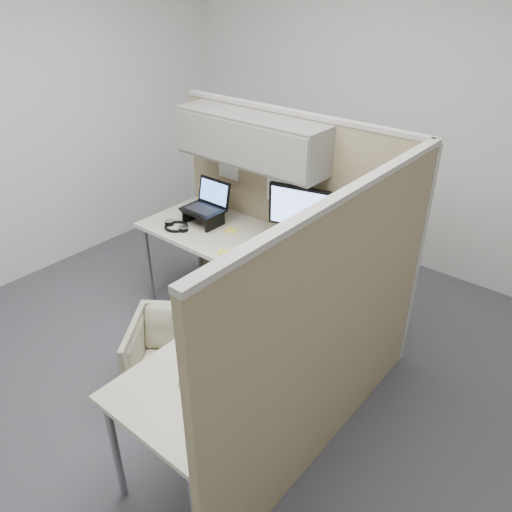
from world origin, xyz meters
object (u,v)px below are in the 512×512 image
Objects in this scene: keyboard at (281,271)px; monitor_left at (299,213)px; desk at (247,286)px; office_chair at (174,352)px.

monitor_left is at bearing 106.85° from keyboard.
desk is 0.65m from office_chair.
office_chair is 1.21× the size of monitor_left.
office_chair is at bearing -118.25° from monitor_left.
office_chair is at bearing -121.35° from keyboard.
monitor_left reaches higher than desk.
keyboard is at bearing 64.37° from desk.
monitor_left is 0.44m from keyboard.
desk reaches higher than office_chair.
desk is 3.56× the size of office_chair.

